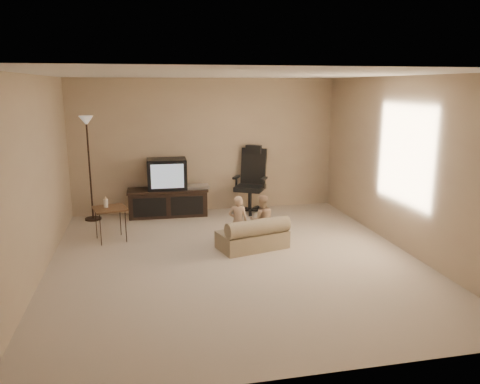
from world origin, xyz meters
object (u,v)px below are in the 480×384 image
at_px(child_sofa, 254,236).
at_px(office_chair, 251,188).
at_px(floor_lamp, 88,145).
at_px(toddler_right, 262,220).
at_px(side_table, 109,209).
at_px(tv_stand, 168,192).
at_px(toddler_left, 238,222).

bearing_deg(child_sofa, office_chair, 63.21).
height_order(floor_lamp, toddler_right, floor_lamp).
xyz_separation_m(side_table, child_sofa, (2.09, -0.84, -0.31)).
relative_size(tv_stand, floor_lamp, 0.80).
height_order(floor_lamp, child_sofa, floor_lamp).
xyz_separation_m(office_chair, child_sofa, (-0.44, -2.05, -0.26)).
height_order(side_table, child_sofa, side_table).
xyz_separation_m(office_chair, side_table, (-2.53, -1.21, 0.05)).
bearing_deg(floor_lamp, toddler_left, -40.90).
relative_size(tv_stand, child_sofa, 1.36).
height_order(child_sofa, toddler_left, toddler_left).
xyz_separation_m(office_chair, floor_lamp, (-2.92, 0.05, 0.90)).
distance_m(toddler_left, toddler_right, 0.38).
relative_size(floor_lamp, toddler_right, 2.42).
xyz_separation_m(tv_stand, office_chair, (1.56, -0.07, 0.01)).
xyz_separation_m(child_sofa, toddler_left, (-0.21, 0.14, 0.20)).
bearing_deg(toddler_right, toddler_left, 11.94).
xyz_separation_m(floor_lamp, child_sofa, (2.47, -2.10, -1.16)).
height_order(side_table, toddler_right, toddler_right).
bearing_deg(floor_lamp, side_table, -73.02).
bearing_deg(toddler_right, floor_lamp, -30.77).
bearing_deg(child_sofa, floor_lamp, 125.03).
relative_size(floor_lamp, toddler_left, 2.37).
bearing_deg(toddler_left, tv_stand, -53.51).
height_order(side_table, toddler_left, toddler_left).
relative_size(office_chair, toddler_left, 1.61).
distance_m(side_table, toddler_right, 2.35).
relative_size(child_sofa, toddler_right, 1.43).
height_order(child_sofa, toddler_right, toddler_right).
bearing_deg(side_table, toddler_left, -20.54).
height_order(tv_stand, child_sofa, tv_stand).
relative_size(toddler_left, toddler_right, 1.03).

